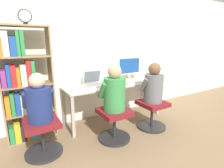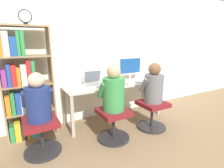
{
  "view_description": "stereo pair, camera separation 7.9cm",
  "coord_description": "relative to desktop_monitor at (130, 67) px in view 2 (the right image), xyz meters",
  "views": [
    {
      "loc": [
        -1.68,
        -2.45,
        1.49
      ],
      "look_at": [
        -0.15,
        0.11,
        0.77
      ],
      "focal_mm": 28.0,
      "sensor_mm": 36.0,
      "label": 1
    },
    {
      "loc": [
        -1.62,
        -2.49,
        1.49
      ],
      "look_at": [
        -0.15,
        0.11,
        0.77
      ],
      "focal_mm": 28.0,
      "sensor_mm": 36.0,
      "label": 2
    }
  ],
  "objects": [
    {
      "name": "person_at_monitor",
      "position": [
        -0.06,
        -0.78,
        -0.21
      ],
      "size": [
        0.39,
        0.33,
        0.67
      ],
      "color": "slate",
      "rests_on": "office_chair_left"
    },
    {
      "name": "ground_plane",
      "position": [
        -0.45,
        -0.44,
        -0.98
      ],
      "size": [
        14.0,
        14.0,
        0.0
      ],
      "primitive_type": "plane",
      "color": "#846B4C"
    },
    {
      "name": "person_at_laptop",
      "position": [
        -0.83,
        -0.77,
        -0.2
      ],
      "size": [
        0.4,
        0.34,
        0.7
      ],
      "color": "#388C47",
      "rests_on": "office_chair_right"
    },
    {
      "name": "laptop",
      "position": [
        -0.82,
        -0.07,
        -0.2
      ],
      "size": [
        0.35,
        0.33,
        0.26
      ],
      "color": "#B7B7BC",
      "rests_on": "desk"
    },
    {
      "name": "office_chair_side",
      "position": [
        -1.86,
        -0.59,
        -0.7
      ],
      "size": [
        0.5,
        0.5,
        0.49
      ],
      "color": "#262628",
      "rests_on": "ground_plane"
    },
    {
      "name": "wall_back",
      "position": [
        -0.45,
        0.2,
        0.32
      ],
      "size": [
        10.0,
        0.05,
        2.6
      ],
      "color": "white",
      "rests_on": "ground_plane"
    },
    {
      "name": "office_chair_right",
      "position": [
        -0.83,
        -0.77,
        -0.7
      ],
      "size": [
        0.5,
        0.5,
        0.49
      ],
      "color": "#262628",
      "rests_on": "ground_plane"
    },
    {
      "name": "person_near_shelf",
      "position": [
        -1.86,
        -0.59,
        -0.22
      ],
      "size": [
        0.38,
        0.32,
        0.64
      ],
      "color": "navy",
      "rests_on": "office_chair_side"
    },
    {
      "name": "desk",
      "position": [
        -0.45,
        -0.15,
        -0.34
      ],
      "size": [
        1.91,
        0.57,
        0.72
      ],
      "color": "beige",
      "rests_on": "ground_plane"
    },
    {
      "name": "office_chair_left",
      "position": [
        -0.06,
        -0.78,
        -0.7
      ],
      "size": [
        0.5,
        0.5,
        0.49
      ],
      "color": "#262628",
      "rests_on": "ground_plane"
    },
    {
      "name": "bookshelf",
      "position": [
        -2.0,
        -0.07,
        -0.14
      ],
      "size": [
        0.72,
        0.32,
        1.72
      ],
      "color": "#997A56",
      "rests_on": "ground_plane"
    },
    {
      "name": "keyboard",
      "position": [
        -0.01,
        -0.32,
        -0.24
      ],
      "size": [
        0.43,
        0.13,
        0.03
      ],
      "color": "silver",
      "rests_on": "desk"
    },
    {
      "name": "desk_clock",
      "position": [
        -1.87,
        -0.14,
        0.85
      ],
      "size": [
        0.18,
        0.03,
        0.2
      ],
      "color": "black",
      "rests_on": "bookshelf"
    },
    {
      "name": "desktop_monitor",
      "position": [
        0.0,
        0.0,
        0.0
      ],
      "size": [
        0.54,
        0.18,
        0.46
      ],
      "color": "beige",
      "rests_on": "desk"
    },
    {
      "name": "computer_mouse_by_keyboard",
      "position": [
        -0.3,
        -0.34,
        -0.24
      ],
      "size": [
        0.06,
        0.1,
        0.04
      ],
      "color": "#99999E",
      "rests_on": "desk"
    }
  ]
}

